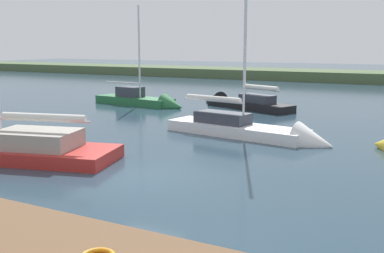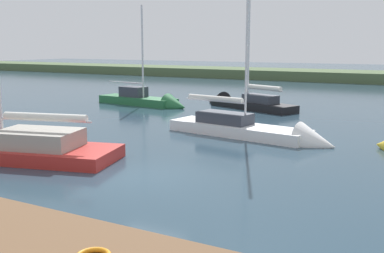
{
  "view_description": "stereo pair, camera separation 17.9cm",
  "coord_description": "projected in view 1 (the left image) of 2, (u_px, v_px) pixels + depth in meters",
  "views": [
    {
      "loc": [
        -8.57,
        12.49,
        4.41
      ],
      "look_at": [
        -1.69,
        -0.48,
        1.79
      ],
      "focal_mm": 43.06,
      "sensor_mm": 36.0,
      "label": 1
    },
    {
      "loc": [
        -8.73,
        12.4,
        4.41
      ],
      "look_at": [
        -1.69,
        -0.48,
        1.79
      ],
      "focal_mm": 43.06,
      "sensor_mm": 36.0,
      "label": 2
    }
  ],
  "objects": [
    {
      "name": "sailboat_far_left",
      "position": [
        145.0,
        102.0,
        33.78
      ],
      "size": [
        7.85,
        2.73,
        7.96
      ],
      "rotation": [
        0.0,
        0.0,
        3.01
      ],
      "color": "#236638",
      "rests_on": "ground_plane"
    },
    {
      "name": "sailboat_mid_channel",
      "position": [
        255.0,
        134.0,
        22.06
      ],
      "size": [
        8.72,
        3.19,
        10.39
      ],
      "rotation": [
        0.0,
        0.0,
        2.99
      ],
      "color": "white",
      "rests_on": "ground_plane"
    },
    {
      "name": "far_shoreline",
      "position": [
        357.0,
        81.0,
        56.16
      ],
      "size": [
        180.0,
        8.0,
        2.4
      ],
      "primitive_type": "cube",
      "color": "#4C603D",
      "rests_on": "ground_plane"
    },
    {
      "name": "ground_plane",
      "position": [
        141.0,
        177.0,
        15.59
      ],
      "size": [
        200.0,
        200.0,
        0.0
      ],
      "primitive_type": "plane",
      "color": "#263D4C"
    },
    {
      "name": "sailboat_behind_pier",
      "position": [
        239.0,
        104.0,
        32.87
      ],
      "size": [
        8.06,
        4.71,
        10.17
      ],
      "rotation": [
        0.0,
        0.0,
        -0.39
      ],
      "color": "black",
      "rests_on": "ground_plane"
    }
  ]
}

